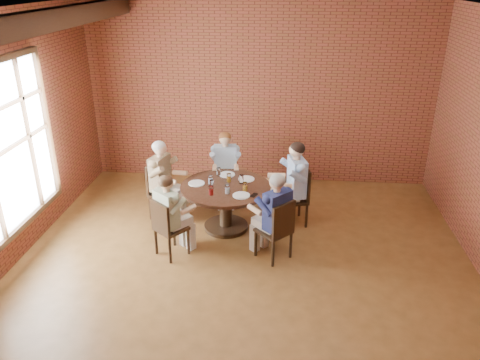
# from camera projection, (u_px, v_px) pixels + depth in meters

# --- Properties ---
(floor) EXTENTS (7.00, 7.00, 0.00)m
(floor) POSITION_uv_depth(u_px,v_px,m) (241.00, 281.00, 6.29)
(floor) COLOR brown
(floor) RESTS_ON ground
(ceiling) EXTENTS (7.00, 7.00, 0.00)m
(ceiling) POSITION_uv_depth(u_px,v_px,m) (241.00, 14.00, 4.91)
(ceiling) COLOR white
(ceiling) RESTS_ON wall_back
(wall_back) EXTENTS (7.00, 0.00, 7.00)m
(wall_back) POSITION_uv_depth(u_px,v_px,m) (259.00, 95.00, 8.79)
(wall_back) COLOR brown
(wall_back) RESTS_ON ground
(ceiling_beam) EXTENTS (0.22, 6.90, 0.26)m
(ceiling_beam) POSITION_uv_depth(u_px,v_px,m) (22.00, 25.00, 5.19)
(ceiling_beam) COLOR black
(ceiling_beam) RESTS_ON ceiling
(window) EXTENTS (0.10, 2.16, 2.36)m
(window) POSITION_uv_depth(u_px,v_px,m) (8.00, 148.00, 6.27)
(window) COLOR white
(window) RESTS_ON wall_left
(dining_table) EXTENTS (1.42, 1.42, 0.75)m
(dining_table) POSITION_uv_depth(u_px,v_px,m) (226.00, 199.00, 7.40)
(dining_table) COLOR black
(dining_table) RESTS_ON floor
(chair_a) EXTENTS (0.56, 0.56, 0.97)m
(chair_a) POSITION_uv_depth(u_px,v_px,m) (298.00, 193.00, 7.58)
(chair_a) COLOR black
(chair_a) RESTS_ON floor
(diner_a) EXTENTS (0.82, 0.73, 1.40)m
(diner_a) POSITION_uv_depth(u_px,v_px,m) (293.00, 184.00, 7.50)
(diner_a) COLOR #4270AC
(diner_a) RESTS_ON floor
(chair_b) EXTENTS (0.46, 0.46, 0.92)m
(chair_b) POSITION_uv_depth(u_px,v_px,m) (226.00, 174.00, 8.35)
(chair_b) COLOR black
(chair_b) RESTS_ON floor
(diner_b) EXTENTS (0.59, 0.69, 1.30)m
(diner_b) POSITION_uv_depth(u_px,v_px,m) (225.00, 169.00, 8.22)
(diner_b) COLOR #9BB2C6
(diner_b) RESTS_ON floor
(chair_c) EXTENTS (0.53, 0.53, 0.94)m
(chair_c) POSITION_uv_depth(u_px,v_px,m) (160.00, 188.00, 7.80)
(chair_c) COLOR black
(chair_c) RESTS_ON floor
(diner_c) EXTENTS (0.77, 0.69, 1.34)m
(diner_c) POSITION_uv_depth(u_px,v_px,m) (164.00, 180.00, 7.71)
(diner_c) COLOR brown
(diner_c) RESTS_ON floor
(chair_d) EXTENTS (0.55, 0.55, 0.90)m
(chair_d) POSITION_uv_depth(u_px,v_px,m) (167.00, 226.00, 6.66)
(chair_d) COLOR black
(chair_d) RESTS_ON floor
(diner_d) EXTENTS (0.76, 0.77, 1.27)m
(diner_d) POSITION_uv_depth(u_px,v_px,m) (170.00, 216.00, 6.66)
(diner_d) COLOR #B9AC91
(diner_d) RESTS_ON floor
(chair_e) EXTENTS (0.59, 0.59, 0.93)m
(chair_e) POSITION_uv_depth(u_px,v_px,m) (278.00, 228.00, 6.59)
(chair_e) COLOR black
(chair_e) RESTS_ON floor
(diner_e) EXTENTS (0.82, 0.82, 1.32)m
(diner_e) POSITION_uv_depth(u_px,v_px,m) (274.00, 217.00, 6.58)
(diner_e) COLOR #1C234F
(diner_e) RESTS_ON floor
(plate_a) EXTENTS (0.26, 0.26, 0.01)m
(plate_a) POSITION_uv_depth(u_px,v_px,m) (246.00, 179.00, 7.53)
(plate_a) COLOR white
(plate_a) RESTS_ON dining_table
(plate_b) EXTENTS (0.26, 0.26, 0.01)m
(plate_b) POSITION_uv_depth(u_px,v_px,m) (227.00, 175.00, 7.70)
(plate_b) COLOR white
(plate_b) RESTS_ON dining_table
(plate_c) EXTENTS (0.26, 0.26, 0.01)m
(plate_c) POSITION_uv_depth(u_px,v_px,m) (196.00, 183.00, 7.38)
(plate_c) COLOR white
(plate_c) RESTS_ON dining_table
(plate_d) EXTENTS (0.26, 0.26, 0.01)m
(plate_d) POSITION_uv_depth(u_px,v_px,m) (241.00, 195.00, 6.98)
(plate_d) COLOR white
(plate_d) RESTS_ON dining_table
(glass_a) EXTENTS (0.07, 0.07, 0.14)m
(glass_a) POSITION_uv_depth(u_px,v_px,m) (241.00, 179.00, 7.38)
(glass_a) COLOR white
(glass_a) RESTS_ON dining_table
(glass_b) EXTENTS (0.07, 0.07, 0.14)m
(glass_b) POSITION_uv_depth(u_px,v_px,m) (229.00, 178.00, 7.43)
(glass_b) COLOR white
(glass_b) RESTS_ON dining_table
(glass_c) EXTENTS (0.07, 0.07, 0.14)m
(glass_c) POSITION_uv_depth(u_px,v_px,m) (219.00, 172.00, 7.64)
(glass_c) COLOR white
(glass_c) RESTS_ON dining_table
(glass_d) EXTENTS (0.07, 0.07, 0.14)m
(glass_d) POSITION_uv_depth(u_px,v_px,m) (210.00, 180.00, 7.36)
(glass_d) COLOR white
(glass_d) RESTS_ON dining_table
(glass_e) EXTENTS (0.07, 0.07, 0.14)m
(glass_e) POSITION_uv_depth(u_px,v_px,m) (212.00, 184.00, 7.20)
(glass_e) COLOR white
(glass_e) RESTS_ON dining_table
(glass_f) EXTENTS (0.07, 0.07, 0.14)m
(glass_f) POSITION_uv_depth(u_px,v_px,m) (211.00, 190.00, 6.99)
(glass_f) COLOR white
(glass_f) RESTS_ON dining_table
(glass_g) EXTENTS (0.07, 0.07, 0.14)m
(glass_g) POSITION_uv_depth(u_px,v_px,m) (227.00, 189.00, 7.04)
(glass_g) COLOR white
(glass_g) RESTS_ON dining_table
(glass_h) EXTENTS (0.07, 0.07, 0.14)m
(glass_h) POSITION_uv_depth(u_px,v_px,m) (245.00, 187.00, 7.11)
(glass_h) COLOR white
(glass_h) RESTS_ON dining_table
(smartphone) EXTENTS (0.13, 0.17, 0.01)m
(smartphone) POSITION_uv_depth(u_px,v_px,m) (254.00, 195.00, 7.00)
(smartphone) COLOR black
(smartphone) RESTS_ON dining_table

